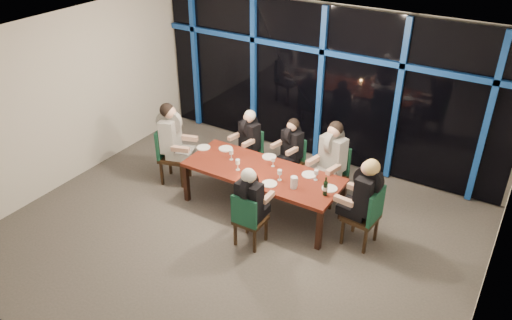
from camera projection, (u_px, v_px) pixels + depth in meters
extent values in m
plane|color=#5C5751|center=(236.00, 234.00, 7.82)|extent=(7.00, 7.00, 0.00)
cube|color=silver|center=(323.00, 84.00, 9.29)|extent=(7.00, 0.04, 3.00)
cube|color=silver|center=(64.00, 277.00, 4.85)|extent=(7.00, 0.04, 3.00)
cube|color=silver|center=(66.00, 100.00, 8.65)|extent=(0.04, 6.00, 3.00)
cube|color=silver|center=(498.00, 230.00, 5.50)|extent=(0.04, 6.00, 3.00)
cube|color=white|center=(231.00, 47.00, 6.33)|extent=(7.00, 6.00, 0.04)
cube|color=black|center=(322.00, 85.00, 9.25)|extent=(6.86, 0.04, 2.94)
cube|color=#133F93|center=(195.00, 60.00, 10.52)|extent=(0.10, 0.10, 2.94)
cube|color=#133F93|center=(254.00, 72.00, 9.87)|extent=(0.10, 0.10, 2.94)
cube|color=#133F93|center=(320.00, 86.00, 9.21)|extent=(0.10, 0.10, 2.94)
cube|color=#133F93|center=(397.00, 102.00, 8.56)|extent=(0.10, 0.10, 2.94)
cube|color=#133F93|center=(487.00, 121.00, 7.91)|extent=(0.10, 0.10, 2.94)
cube|color=#133F93|center=(323.00, 51.00, 8.88)|extent=(6.86, 0.10, 0.10)
cube|color=#FF2D14|center=(389.00, 57.00, 8.66)|extent=(0.60, 0.05, 0.35)
cube|color=maroon|center=(262.00, 172.00, 8.06)|extent=(2.60, 1.00, 0.06)
cube|color=black|center=(186.00, 183.00, 8.48)|extent=(0.08, 0.08, 0.69)
cube|color=black|center=(319.00, 230.00, 7.36)|extent=(0.08, 0.08, 0.69)
cube|color=black|center=(216.00, 161.00, 9.13)|extent=(0.08, 0.08, 0.69)
cube|color=black|center=(343.00, 201.00, 8.01)|extent=(0.08, 0.08, 0.69)
cube|color=black|center=(248.00, 155.00, 9.20)|extent=(0.48, 0.48, 0.05)
cube|color=#1B563B|center=(255.00, 140.00, 9.19)|extent=(0.41, 0.13, 0.45)
cube|color=black|center=(236.00, 165.00, 9.30)|extent=(0.04, 0.04, 0.38)
cube|color=black|center=(249.00, 171.00, 9.11)|extent=(0.04, 0.04, 0.38)
cube|color=black|center=(248.00, 159.00, 9.51)|extent=(0.04, 0.04, 0.38)
cube|color=black|center=(261.00, 165.00, 9.32)|extent=(0.04, 0.04, 0.38)
cube|color=black|center=(290.00, 163.00, 8.95)|extent=(0.48, 0.48, 0.05)
cube|color=#1B563B|center=(297.00, 148.00, 8.94)|extent=(0.40, 0.13, 0.44)
cube|color=black|center=(277.00, 173.00, 9.05)|extent=(0.04, 0.04, 0.37)
cube|color=black|center=(291.00, 180.00, 8.86)|extent=(0.04, 0.04, 0.37)
cube|color=black|center=(289.00, 167.00, 9.25)|extent=(0.04, 0.04, 0.37)
cube|color=black|center=(302.00, 173.00, 9.06)|extent=(0.04, 0.04, 0.37)
cube|color=black|center=(329.00, 177.00, 8.41)|extent=(0.56, 0.56, 0.06)
cube|color=#1B563B|center=(338.00, 158.00, 8.40)|extent=(0.47, 0.16, 0.52)
cube|color=black|center=(313.00, 189.00, 8.54)|extent=(0.05, 0.05, 0.44)
cube|color=black|center=(330.00, 198.00, 8.31)|extent=(0.05, 0.05, 0.44)
cube|color=black|center=(327.00, 181.00, 8.76)|extent=(0.05, 0.05, 0.44)
cube|color=black|center=(344.00, 189.00, 8.54)|extent=(0.05, 0.05, 0.44)
cube|color=black|center=(175.00, 157.00, 8.96)|extent=(0.61, 0.61, 0.06)
cube|color=#1B563B|center=(162.00, 142.00, 8.86)|extent=(0.20, 0.48, 0.54)
cube|color=black|center=(182.00, 176.00, 8.89)|extent=(0.05, 0.05, 0.45)
cube|color=black|center=(190.00, 166.00, 9.21)|extent=(0.05, 0.05, 0.45)
cube|color=black|center=(162.00, 174.00, 8.97)|extent=(0.05, 0.05, 0.45)
cube|color=black|center=(170.00, 163.00, 9.29)|extent=(0.05, 0.05, 0.45)
cube|color=black|center=(361.00, 217.00, 7.43)|extent=(0.51, 0.51, 0.06)
cube|color=#1B563B|center=(376.00, 207.00, 7.18)|extent=(0.10, 0.47, 0.52)
cube|color=black|center=(354.00, 220.00, 7.78)|extent=(0.05, 0.05, 0.44)
cube|color=black|center=(342.00, 232.00, 7.52)|extent=(0.05, 0.05, 0.44)
cube|color=black|center=(376.00, 229.00, 7.59)|extent=(0.05, 0.05, 0.44)
cube|color=black|center=(365.00, 241.00, 7.33)|extent=(0.05, 0.05, 0.44)
cube|color=black|center=(251.00, 220.00, 7.44)|extent=(0.43, 0.43, 0.06)
cube|color=#1B563B|center=(244.00, 213.00, 7.18)|extent=(0.42, 0.05, 0.47)
cube|color=black|center=(266.00, 230.00, 7.61)|extent=(0.04, 0.04, 0.39)
cube|color=black|center=(247.00, 223.00, 7.76)|extent=(0.04, 0.04, 0.39)
cube|color=black|center=(255.00, 242.00, 7.35)|extent=(0.04, 0.04, 0.39)
cube|color=black|center=(235.00, 234.00, 7.50)|extent=(0.04, 0.04, 0.39)
cube|color=black|center=(244.00, 153.00, 9.09)|extent=(0.40, 0.44, 0.13)
cube|color=black|center=(249.00, 135.00, 9.03)|extent=(0.40, 0.29, 0.51)
cylinder|color=black|center=(249.00, 126.00, 8.93)|extent=(0.17, 0.39, 0.38)
sphere|color=tan|center=(249.00, 118.00, 8.84)|extent=(0.19, 0.19, 0.19)
sphere|color=silver|center=(250.00, 116.00, 8.85)|extent=(0.21, 0.21, 0.21)
cube|color=tan|center=(234.00, 137.00, 9.01)|extent=(0.13, 0.28, 0.07)
cube|color=tan|center=(248.00, 143.00, 8.79)|extent=(0.13, 0.28, 0.07)
cube|color=black|center=(286.00, 161.00, 8.84)|extent=(0.39, 0.43, 0.12)
cube|color=black|center=(292.00, 144.00, 8.78)|extent=(0.39, 0.29, 0.50)
cylinder|color=black|center=(293.00, 134.00, 8.68)|extent=(0.17, 0.38, 0.37)
sphere|color=tan|center=(292.00, 126.00, 8.59)|extent=(0.19, 0.19, 0.19)
sphere|color=black|center=(294.00, 124.00, 8.60)|extent=(0.20, 0.20, 0.20)
cube|color=tan|center=(277.00, 144.00, 8.75)|extent=(0.13, 0.28, 0.07)
cube|color=tan|center=(292.00, 151.00, 8.54)|extent=(0.13, 0.28, 0.07)
cube|color=black|center=(325.00, 175.00, 8.28)|extent=(0.47, 0.51, 0.15)
cube|color=black|center=(333.00, 153.00, 8.21)|extent=(0.46, 0.34, 0.58)
cylinder|color=black|center=(334.00, 141.00, 8.10)|extent=(0.20, 0.45, 0.44)
sphere|color=tan|center=(334.00, 131.00, 7.99)|extent=(0.22, 0.22, 0.22)
sphere|color=black|center=(336.00, 128.00, 8.00)|extent=(0.24, 0.24, 0.24)
cube|color=tan|center=(313.00, 160.00, 8.25)|extent=(0.15, 0.32, 0.08)
cube|color=tan|center=(333.00, 170.00, 7.99)|extent=(0.15, 0.32, 0.08)
cube|color=black|center=(181.00, 153.00, 8.88)|extent=(0.55, 0.50, 0.15)
cube|color=black|center=(170.00, 134.00, 8.74)|extent=(0.38, 0.49, 0.60)
cylinder|color=black|center=(169.00, 122.00, 8.62)|extent=(0.46, 0.24, 0.45)
sphere|color=tan|center=(169.00, 112.00, 8.52)|extent=(0.23, 0.23, 0.23)
sphere|color=black|center=(167.00, 110.00, 8.52)|extent=(0.25, 0.25, 0.25)
cube|color=tan|center=(180.00, 149.00, 8.58)|extent=(0.33, 0.18, 0.09)
cube|color=tan|center=(189.00, 138.00, 8.94)|extent=(0.33, 0.18, 0.09)
cube|color=black|center=(354.00, 209.00, 7.44)|extent=(0.47, 0.41, 0.15)
cube|color=black|center=(367.00, 193.00, 7.19)|extent=(0.29, 0.44, 0.58)
cylinder|color=black|center=(369.00, 180.00, 7.07)|extent=(0.44, 0.15, 0.44)
sphere|color=tan|center=(369.00, 168.00, 6.99)|extent=(0.22, 0.22, 0.22)
sphere|color=tan|center=(372.00, 167.00, 6.95)|extent=(0.24, 0.24, 0.24)
cube|color=tan|center=(357.00, 188.00, 7.52)|extent=(0.32, 0.11, 0.08)
cube|color=tan|center=(344.00, 201.00, 7.23)|extent=(0.32, 0.11, 0.08)
cube|color=black|center=(255.00, 211.00, 7.48)|extent=(0.34, 0.40, 0.13)
cube|color=black|center=(249.00, 199.00, 7.21)|extent=(0.38, 0.23, 0.53)
cylinder|color=black|center=(249.00, 187.00, 7.11)|extent=(0.10, 0.40, 0.39)
sphere|color=tan|center=(250.00, 176.00, 7.04)|extent=(0.20, 0.20, 0.20)
sphere|color=silver|center=(248.00, 176.00, 7.00)|extent=(0.22, 0.22, 0.22)
cube|color=tan|center=(268.00, 197.00, 7.32)|extent=(0.08, 0.28, 0.08)
cube|color=tan|center=(246.00, 190.00, 7.48)|extent=(0.08, 0.28, 0.08)
cylinder|color=white|center=(226.00, 149.00, 8.67)|extent=(0.24, 0.24, 0.01)
cylinder|color=white|center=(269.00, 157.00, 8.42)|extent=(0.24, 0.24, 0.01)
cylinder|color=white|center=(309.00, 175.00, 7.92)|extent=(0.24, 0.24, 0.01)
cylinder|color=white|center=(203.00, 147.00, 8.71)|extent=(0.24, 0.24, 0.01)
cylinder|color=white|center=(330.00, 188.00, 7.58)|extent=(0.24, 0.24, 0.01)
cylinder|color=white|center=(269.00, 184.00, 7.69)|extent=(0.24, 0.24, 0.01)
cylinder|color=black|center=(325.00, 189.00, 7.38)|extent=(0.07, 0.07, 0.22)
cylinder|color=black|center=(326.00, 180.00, 7.31)|extent=(0.03, 0.03, 0.08)
cylinder|color=silver|center=(325.00, 189.00, 7.38)|extent=(0.07, 0.07, 0.06)
cylinder|color=white|center=(294.00, 182.00, 7.56)|extent=(0.11, 0.11, 0.19)
cylinder|color=white|center=(297.00, 182.00, 7.53)|extent=(0.02, 0.02, 0.13)
cylinder|color=#FFAF4C|center=(249.00, 177.00, 7.84)|extent=(0.05, 0.05, 0.03)
cylinder|color=white|center=(238.00, 170.00, 8.07)|extent=(0.07, 0.07, 0.01)
cylinder|color=white|center=(238.00, 167.00, 8.04)|extent=(0.01, 0.01, 0.11)
cylinder|color=white|center=(238.00, 162.00, 7.99)|extent=(0.07, 0.07, 0.08)
cylinder|color=silver|center=(273.00, 166.00, 8.17)|extent=(0.06, 0.06, 0.01)
cylinder|color=silver|center=(273.00, 164.00, 8.14)|extent=(0.01, 0.01, 0.09)
cylinder|color=silver|center=(273.00, 159.00, 8.10)|extent=(0.06, 0.06, 0.06)
cylinder|color=silver|center=(280.00, 180.00, 7.80)|extent=(0.07, 0.07, 0.01)
cylinder|color=silver|center=(280.00, 177.00, 7.77)|extent=(0.01, 0.01, 0.10)
cylinder|color=silver|center=(280.00, 172.00, 7.73)|extent=(0.07, 0.07, 0.07)
cylinder|color=silver|center=(231.00, 159.00, 8.36)|extent=(0.07, 0.07, 0.01)
cylinder|color=silver|center=(231.00, 157.00, 8.33)|extent=(0.01, 0.01, 0.10)
cylinder|color=silver|center=(231.00, 152.00, 8.28)|extent=(0.07, 0.07, 0.07)
cylinder|color=silver|center=(316.00, 180.00, 7.80)|extent=(0.06, 0.06, 0.01)
cylinder|color=silver|center=(316.00, 177.00, 7.77)|extent=(0.01, 0.01, 0.10)
cylinder|color=silver|center=(316.00, 172.00, 7.73)|extent=(0.07, 0.07, 0.07)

